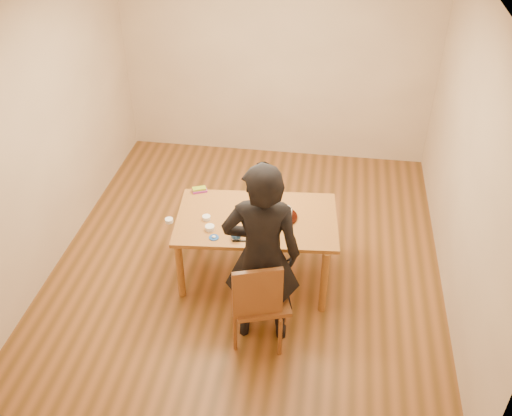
# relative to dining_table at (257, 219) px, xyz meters

# --- Properties ---
(room_shell) EXTENTS (4.00, 4.50, 2.70)m
(room_shell) POSITION_rel_dining_table_xyz_m (-0.12, 0.66, 0.62)
(room_shell) COLOR brown
(room_shell) RESTS_ON ground
(dining_table) EXTENTS (1.61, 1.04, 0.04)m
(dining_table) POSITION_rel_dining_table_xyz_m (0.00, 0.00, 0.00)
(dining_table) COLOR brown
(dining_table) RESTS_ON floor
(dining_chair) EXTENTS (0.58, 0.58, 0.04)m
(dining_chair) POSITION_rel_dining_table_xyz_m (0.15, -0.77, -0.28)
(dining_chair) COLOR brown
(dining_chair) RESTS_ON floor
(cake_plate) EXTENTS (0.30, 0.30, 0.02)m
(cake_plate) POSITION_rel_dining_table_xyz_m (0.23, 0.04, 0.03)
(cake_plate) COLOR red
(cake_plate) RESTS_ON dining_table
(cake) EXTENTS (0.20, 0.20, 0.06)m
(cake) POSITION_rel_dining_table_xyz_m (0.23, 0.04, 0.07)
(cake) COLOR white
(cake) RESTS_ON cake_plate
(frosting_dome) EXTENTS (0.20, 0.20, 0.03)m
(frosting_dome) POSITION_rel_dining_table_xyz_m (0.23, 0.04, 0.12)
(frosting_dome) COLOR white
(frosting_dome) RESTS_ON cake
(frosting_tub) EXTENTS (0.08, 0.08, 0.08)m
(frosting_tub) POSITION_rel_dining_table_xyz_m (-0.14, -0.33, 0.06)
(frosting_tub) COLOR white
(frosting_tub) RESTS_ON dining_table
(frosting_lid) EXTENTS (0.09, 0.09, 0.01)m
(frosting_lid) POSITION_rel_dining_table_xyz_m (-0.34, -0.36, 0.02)
(frosting_lid) COLOR #174499
(frosting_lid) RESTS_ON dining_table
(frosting_dollop) EXTENTS (0.04, 0.04, 0.02)m
(frosting_dollop) POSITION_rel_dining_table_xyz_m (-0.34, -0.36, 0.04)
(frosting_dollop) COLOR white
(frosting_dollop) RESTS_ON frosting_lid
(ramekin_green) EXTENTS (0.09, 0.09, 0.04)m
(ramekin_green) POSITION_rel_dining_table_xyz_m (-0.40, -0.25, 0.04)
(ramekin_green) COLOR white
(ramekin_green) RESTS_ON dining_table
(ramekin_yellow) EXTENTS (0.08, 0.08, 0.04)m
(ramekin_yellow) POSITION_rel_dining_table_xyz_m (-0.47, -0.09, 0.04)
(ramekin_yellow) COLOR white
(ramekin_yellow) RESTS_ON dining_table
(ramekin_multi) EXTENTS (0.08, 0.08, 0.04)m
(ramekin_multi) POSITION_rel_dining_table_xyz_m (-0.81, -0.19, 0.04)
(ramekin_multi) COLOR white
(ramekin_multi) RESTS_ON dining_table
(candy_box_pink) EXTENTS (0.16, 0.12, 0.02)m
(candy_box_pink) POSITION_rel_dining_table_xyz_m (-0.64, 0.36, 0.03)
(candy_box_pink) COLOR #C02D95
(candy_box_pink) RESTS_ON dining_table
(candy_box_green) EXTENTS (0.15, 0.11, 0.02)m
(candy_box_green) POSITION_rel_dining_table_xyz_m (-0.65, 0.36, 0.05)
(candy_box_green) COLOR #38931B
(candy_box_green) RESTS_ON candy_box_pink
(spatula) EXTENTS (0.18, 0.04, 0.01)m
(spatula) POSITION_rel_dining_table_xyz_m (-0.08, -0.37, 0.02)
(spatula) COLOR black
(spatula) RESTS_ON dining_table
(person) EXTENTS (0.70, 0.49, 1.81)m
(person) POSITION_rel_dining_table_xyz_m (0.15, -0.73, 0.18)
(person) COLOR black
(person) RESTS_ON floor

